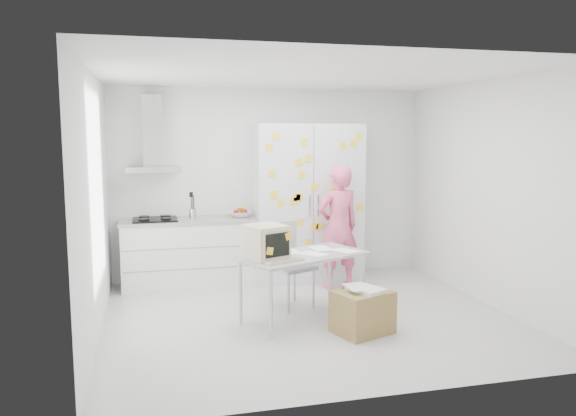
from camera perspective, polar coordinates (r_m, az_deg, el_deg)
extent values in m
cube|color=silver|center=(6.49, 2.11, -11.11)|extent=(4.50, 4.00, 0.02)
cube|color=white|center=(8.12, -1.75, 2.50)|extent=(4.50, 0.02, 2.70)
cube|color=white|center=(5.97, -19.04, 0.25)|extent=(0.02, 4.00, 2.70)
cube|color=white|center=(7.15, 19.79, 1.36)|extent=(0.02, 4.00, 2.70)
cube|color=white|center=(6.18, 2.24, 13.44)|extent=(4.50, 4.00, 0.02)
cube|color=white|center=(7.79, -9.93, -4.59)|extent=(1.80, 0.60, 0.88)
cube|color=gray|center=(7.47, -9.79, -4.03)|extent=(1.76, 0.01, 0.01)
cube|color=gray|center=(7.53, -9.74, -6.11)|extent=(1.76, 0.01, 0.01)
cube|color=#9E9E99|center=(7.71, -10.01, -1.25)|extent=(1.84, 0.63, 0.04)
cube|color=black|center=(7.69, -13.36, -1.18)|extent=(0.58, 0.50, 0.03)
cylinder|color=black|center=(7.57, -14.41, -1.12)|extent=(0.14, 0.14, 0.02)
cylinder|color=black|center=(7.57, -12.29, -1.05)|extent=(0.14, 0.14, 0.02)
cylinder|color=black|center=(7.81, -14.40, -0.86)|extent=(0.14, 0.14, 0.02)
cylinder|color=black|center=(7.81, -12.35, -0.80)|extent=(0.14, 0.14, 0.02)
cylinder|color=silver|center=(7.70, -9.65, -0.58)|extent=(0.10, 0.10, 0.14)
cylinder|color=black|center=(7.70, -9.78, 0.17)|extent=(0.01, 0.01, 0.30)
cylinder|color=black|center=(7.68, -9.53, 0.15)|extent=(0.01, 0.01, 0.30)
cylinder|color=black|center=(7.71, -9.64, 0.18)|extent=(0.01, 0.01, 0.30)
cube|color=black|center=(7.68, -9.81, 1.35)|extent=(0.05, 0.01, 0.07)
imported|color=white|center=(7.78, -4.87, -0.65)|extent=(0.31, 0.31, 0.08)
sphere|color=#B2140F|center=(7.79, -5.33, -0.45)|extent=(0.08, 0.08, 0.08)
sphere|color=#B2140F|center=(7.73, -4.59, -0.50)|extent=(0.08, 0.08, 0.08)
sphere|color=#B2140F|center=(7.83, -4.41, -0.40)|extent=(0.08, 0.08, 0.08)
cylinder|color=yellow|center=(7.79, -5.04, -0.11)|extent=(0.09, 0.17, 0.10)
cylinder|color=yellow|center=(7.79, -4.86, -0.11)|extent=(0.04, 0.17, 0.10)
cylinder|color=yellow|center=(7.80, -4.68, -0.10)|extent=(0.08, 0.17, 0.10)
cube|color=silver|center=(7.67, -13.51, 3.87)|extent=(0.70, 0.48, 0.07)
cube|color=silver|center=(7.78, -13.64, 7.60)|extent=(0.26, 0.24, 0.95)
cube|color=silver|center=(7.94, 1.93, 0.57)|extent=(1.50, 0.65, 2.20)
cube|color=slate|center=(7.63, 2.61, 0.28)|extent=(0.01, 0.01, 2.16)
cube|color=silver|center=(7.60, 2.20, 0.25)|extent=(0.02, 0.02, 0.30)
cube|color=silver|center=(7.63, 3.06, 0.28)|extent=(0.02, 0.02, 0.30)
cube|color=yellow|center=(7.69, 5.62, 6.32)|extent=(0.10, 0.00, 0.10)
cube|color=yellow|center=(7.74, 6.66, 6.49)|extent=(0.12, 0.00, 0.12)
cube|color=yellow|center=(7.85, 7.29, 0.08)|extent=(0.12, 0.00, 0.12)
cube|color=yellow|center=(7.55, 0.92, 1.06)|extent=(0.10, 0.00, 0.10)
cube|color=yellow|center=(7.60, 2.71, 2.18)|extent=(0.12, 0.00, 0.12)
cube|color=yellow|center=(7.77, 5.25, -1.42)|extent=(0.12, 0.00, 0.12)
cube|color=yellow|center=(7.61, 1.18, -1.50)|extent=(0.10, 0.00, 0.10)
cube|color=yellow|center=(7.53, 1.70, 6.68)|extent=(0.12, 0.00, 0.12)
cube|color=yellow|center=(7.69, 3.26, -1.85)|extent=(0.12, 0.00, 0.12)
cube|color=yellow|center=(7.74, 5.52, 1.04)|extent=(0.12, 0.00, 0.12)
cube|color=yellow|center=(7.73, 4.65, -0.83)|extent=(0.10, 0.00, 0.10)
cube|color=yellow|center=(7.52, 1.09, 4.68)|extent=(0.12, 0.00, 0.12)
cube|color=yellow|center=(7.50, -0.76, 0.54)|extent=(0.10, 0.00, 0.10)
cube|color=yellow|center=(7.47, -1.43, 1.36)|extent=(0.10, 0.00, 0.10)
cube|color=yellow|center=(7.42, -1.91, 6.18)|extent=(0.11, 0.00, 0.11)
cube|color=yellow|center=(7.69, 2.10, -3.53)|extent=(0.10, 0.00, 0.10)
cube|color=yellow|center=(7.56, 1.18, 1.12)|extent=(0.11, 0.00, 0.11)
cube|color=yellow|center=(7.87, 6.34, -3.26)|extent=(0.11, 0.00, 0.11)
cube|color=yellow|center=(7.77, 7.24, 7.20)|extent=(0.10, 0.00, 0.10)
cube|color=yellow|center=(7.54, 1.42, 3.44)|extent=(0.10, 0.00, 0.10)
cube|color=yellow|center=(7.54, 0.56, 0.67)|extent=(0.11, 0.00, 0.11)
cube|color=yellow|center=(7.77, 3.86, -3.94)|extent=(0.10, 0.00, 0.10)
cube|color=yellow|center=(7.43, -1.18, 7.26)|extent=(0.10, 0.00, 0.10)
cube|color=yellow|center=(7.44, -1.66, 3.50)|extent=(0.12, 0.00, 0.12)
cube|color=yellow|center=(7.77, 4.77, -2.08)|extent=(0.11, 0.00, 0.11)
cube|color=yellow|center=(7.55, 2.09, 5.04)|extent=(0.11, 0.00, 0.11)
cube|color=yellow|center=(7.69, 4.53, 1.68)|extent=(0.11, 0.00, 0.11)
cube|color=yellow|center=(7.68, 2.74, -1.95)|extent=(0.11, 0.00, 0.11)
imported|color=#E95A81|center=(7.52, 5.11, -1.95)|extent=(0.67, 0.50, 1.65)
cube|color=#ABB2B6|center=(6.19, 1.57, -4.85)|extent=(1.56, 1.18, 0.03)
cylinder|color=silver|center=(5.70, -1.74, -9.90)|extent=(0.05, 0.05, 0.72)
cylinder|color=silver|center=(6.48, 7.64, -7.80)|extent=(0.05, 0.05, 0.72)
cylinder|color=silver|center=(6.16, -4.85, -8.57)|extent=(0.05, 0.05, 0.72)
cylinder|color=silver|center=(6.89, 4.27, -6.82)|extent=(0.05, 0.05, 0.72)
cube|color=beige|center=(5.95, -2.30, -3.44)|extent=(0.50, 0.51, 0.36)
cube|color=beige|center=(5.78, -1.13, -3.76)|extent=(0.34, 0.15, 0.32)
cube|color=black|center=(5.78, -1.07, -3.78)|extent=(0.28, 0.12, 0.25)
cube|color=yellow|center=(5.73, -1.85, -4.39)|extent=(0.09, 0.04, 0.09)
cube|color=yellow|center=(5.84, 0.08, -2.86)|extent=(0.09, 0.04, 0.09)
cube|color=beige|center=(5.81, -0.44, -5.40)|extent=(0.46, 0.31, 0.02)
cube|color=gray|center=(5.81, -0.44, -5.26)|extent=(0.41, 0.25, 0.01)
cube|color=white|center=(6.21, 2.58, -4.66)|extent=(0.35, 0.36, 0.00)
cube|color=white|center=(6.49, 3.35, -4.11)|extent=(0.22, 0.30, 0.00)
cube|color=white|center=(6.38, 5.80, -4.33)|extent=(0.32, 0.36, 0.00)
cube|color=white|center=(6.31, 0.10, -4.45)|extent=(0.27, 0.34, 0.00)
cube|color=#A4A5A2|center=(6.71, 0.38, -6.03)|extent=(0.60, 0.60, 0.04)
cube|color=#A4A5A2|center=(6.81, -0.67, -3.47)|extent=(0.41, 0.20, 0.50)
cylinder|color=#A1A0A5|center=(6.52, 0.06, -8.75)|extent=(0.04, 0.04, 0.47)
cylinder|color=#A1A0A5|center=(6.74, 2.61, -8.22)|extent=(0.04, 0.04, 0.47)
cylinder|color=#A1A0A5|center=(6.81, -1.83, -8.05)|extent=(0.04, 0.04, 0.47)
cylinder|color=#A1A0A5|center=(7.02, 0.67, -7.56)|extent=(0.04, 0.04, 0.47)
cube|color=olive|center=(5.99, 7.57, -10.42)|extent=(0.67, 0.61, 0.45)
cube|color=silver|center=(5.92, 7.92, -8.20)|extent=(0.40, 0.44, 0.04)
cube|color=silver|center=(5.93, 7.09, -7.95)|extent=(0.25, 0.34, 0.00)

